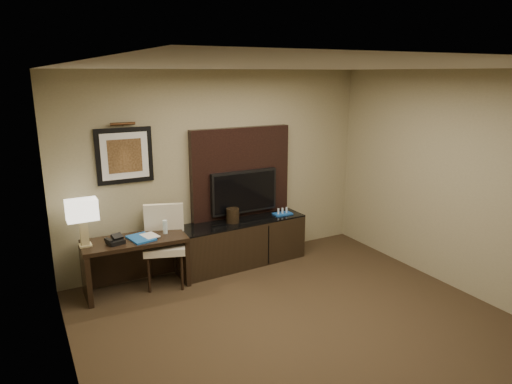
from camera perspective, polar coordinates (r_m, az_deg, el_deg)
floor at (r=4.90m, az=8.24°, el=-18.39°), size 4.50×5.00×0.01m
ceiling at (r=4.11m, az=9.67°, el=15.12°), size 4.50×5.00×0.01m
wall_back at (r=6.42m, az=-4.58°, el=2.91°), size 4.50×0.01×2.70m
wall_left at (r=3.52m, az=-22.21°, el=-8.20°), size 0.01×5.00×2.70m
wall_right at (r=5.91m, az=26.66°, el=0.34°), size 0.01×5.00×2.70m
desk at (r=5.96m, az=-14.76°, el=-8.73°), size 1.28×0.60×0.67m
credenza at (r=6.51m, az=-1.92°, el=-6.30°), size 1.90×0.61×0.65m
tv_wall_panel at (r=6.50m, az=-1.93°, el=2.38°), size 1.50×0.12×1.30m
tv at (r=6.47m, az=-1.52°, el=0.06°), size 1.00×0.08×0.60m
artwork at (r=5.95m, az=-16.12°, el=4.39°), size 0.70×0.04×0.70m
picture_light at (r=5.86m, az=-16.32°, el=8.18°), size 0.04×0.04×0.30m
desk_chair at (r=5.94m, az=-11.35°, el=-6.63°), size 0.66×0.71×1.05m
table_lamp at (r=5.70m, az=-20.80°, el=-3.59°), size 0.40×0.29×0.58m
desk_phone at (r=5.73m, az=-17.17°, el=-5.77°), size 0.22×0.21×0.09m
blue_folder at (r=5.81m, az=-14.18°, el=-5.61°), size 0.33×0.39×0.02m
book at (r=5.78m, az=-14.00°, el=-4.56°), size 0.18×0.06×0.24m
water_bottle at (r=5.92m, az=-11.30°, el=-4.30°), size 0.07×0.07×0.17m
ice_bucket at (r=6.31m, az=-2.93°, el=-2.95°), size 0.21×0.21×0.20m
minibar_tray at (r=6.68m, az=3.33°, el=-2.41°), size 0.27×0.17×0.10m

